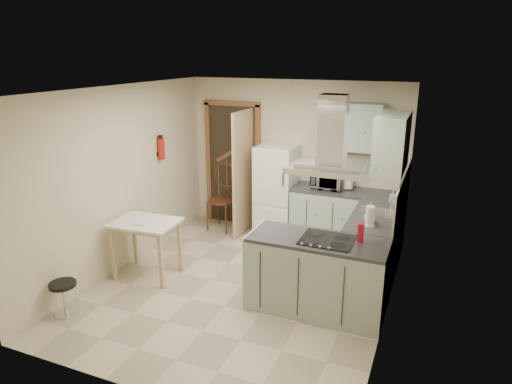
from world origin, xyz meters
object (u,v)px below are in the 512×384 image
at_px(bentwood_chair, 222,200).
at_px(stool, 64,298).
at_px(drop_leaf_table, 147,249).
at_px(microwave, 327,180).
at_px(extractor_hood, 331,169).
at_px(peninsula, 317,275).
at_px(fridge, 276,191).

xyz_separation_m(bentwood_chair, stool, (-0.49, -3.07, -0.31)).
distance_m(bentwood_chair, stool, 3.13).
bearing_deg(drop_leaf_table, microwave, 42.53).
height_order(bentwood_chair, stool, bentwood_chair).
height_order(extractor_hood, drop_leaf_table, extractor_hood).
distance_m(extractor_hood, bentwood_chair, 3.17).
distance_m(drop_leaf_table, stool, 1.23).
xyz_separation_m(peninsula, microwave, (-0.40, 1.97, 0.58)).
bearing_deg(drop_leaf_table, bentwood_chair, 81.50).
distance_m(peninsula, microwave, 2.09).
bearing_deg(fridge, bentwood_chair, -173.51).
height_order(fridge, drop_leaf_table, fridge).
relative_size(fridge, drop_leaf_table, 1.80).
relative_size(peninsula, extractor_hood, 1.72).
bearing_deg(peninsula, drop_leaf_table, -179.18).
bearing_deg(extractor_hood, peninsula, 180.00).
bearing_deg(microwave, bentwood_chair, -176.46).
xyz_separation_m(drop_leaf_table, bentwood_chair, (0.16, 1.91, 0.12)).
relative_size(drop_leaf_table, bentwood_chair, 0.81).
height_order(extractor_hood, bentwood_chair, extractor_hood).
distance_m(fridge, peninsula, 2.35).
bearing_deg(stool, extractor_hood, 23.61).
distance_m(peninsula, drop_leaf_table, 2.33).
bearing_deg(peninsula, stool, -155.61).
bearing_deg(stool, peninsula, 24.39).
height_order(peninsula, stool, peninsula).
xyz_separation_m(fridge, drop_leaf_table, (-1.10, -2.01, -0.36)).
relative_size(fridge, extractor_hood, 1.67).
bearing_deg(bentwood_chair, drop_leaf_table, -90.27).
distance_m(drop_leaf_table, bentwood_chair, 1.92).
xyz_separation_m(extractor_hood, microwave, (-0.50, 1.97, -0.69)).
distance_m(fridge, bentwood_chair, 0.97).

